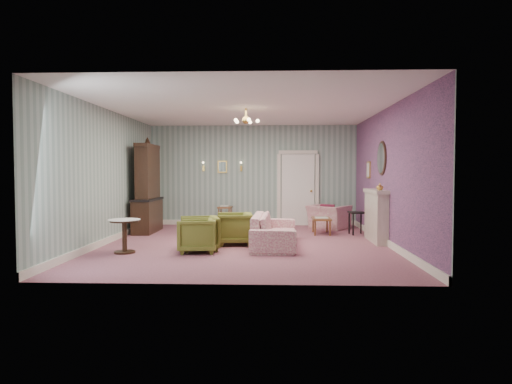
{
  "coord_description": "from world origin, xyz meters",
  "views": [
    {
      "loc": [
        0.58,
        -9.58,
        1.54
      ],
      "look_at": [
        0.2,
        0.4,
        1.1
      ],
      "focal_mm": 31.51,
      "sensor_mm": 36.0,
      "label": 1
    }
  ],
  "objects_px": {
    "olive_chair_b": "(199,231)",
    "fireplace": "(376,216)",
    "coffee_table": "(321,226)",
    "olive_chair_c": "(234,227)",
    "dresser": "(147,186)",
    "sofa_chintz": "(275,225)",
    "side_table_black": "(357,223)",
    "wingback_chair": "(329,213)",
    "pedestal_table": "(125,236)",
    "olive_chair_a": "(197,233)"
  },
  "relations": [
    {
      "from": "olive_chair_c",
      "to": "fireplace",
      "type": "height_order",
      "value": "fireplace"
    },
    {
      "from": "wingback_chair",
      "to": "dresser",
      "type": "xyz_separation_m",
      "value": [
        -4.75,
        -0.88,
        0.76
      ]
    },
    {
      "from": "olive_chair_a",
      "to": "olive_chair_b",
      "type": "distance_m",
      "value": 0.24
    },
    {
      "from": "dresser",
      "to": "wingback_chair",
      "type": "bearing_deg",
      "value": 10.28
    },
    {
      "from": "olive_chair_b",
      "to": "side_table_black",
      "type": "distance_m",
      "value": 4.21
    },
    {
      "from": "olive_chair_c",
      "to": "olive_chair_a",
      "type": "bearing_deg",
      "value": -39.46
    },
    {
      "from": "side_table_black",
      "to": "pedestal_table",
      "type": "height_order",
      "value": "pedestal_table"
    },
    {
      "from": "side_table_black",
      "to": "coffee_table",
      "type": "bearing_deg",
      "value": 172.49
    },
    {
      "from": "side_table_black",
      "to": "pedestal_table",
      "type": "bearing_deg",
      "value": -151.3
    },
    {
      "from": "olive_chair_a",
      "to": "sofa_chintz",
      "type": "bearing_deg",
      "value": 114.52
    },
    {
      "from": "fireplace",
      "to": "coffee_table",
      "type": "height_order",
      "value": "fireplace"
    },
    {
      "from": "olive_chair_b",
      "to": "wingback_chair",
      "type": "relative_size",
      "value": 0.75
    },
    {
      "from": "sofa_chintz",
      "to": "olive_chair_c",
      "type": "bearing_deg",
      "value": 82.67
    },
    {
      "from": "olive_chair_c",
      "to": "dresser",
      "type": "height_order",
      "value": "dresser"
    },
    {
      "from": "olive_chair_b",
      "to": "sofa_chintz",
      "type": "height_order",
      "value": "sofa_chintz"
    },
    {
      "from": "wingback_chair",
      "to": "side_table_black",
      "type": "bearing_deg",
      "value": 154.4
    },
    {
      "from": "dresser",
      "to": "fireplace",
      "type": "relative_size",
      "value": 1.71
    },
    {
      "from": "olive_chair_c",
      "to": "fireplace",
      "type": "relative_size",
      "value": 0.54
    },
    {
      "from": "olive_chair_c",
      "to": "wingback_chair",
      "type": "relative_size",
      "value": 0.76
    },
    {
      "from": "pedestal_table",
      "to": "olive_chair_b",
      "type": "bearing_deg",
      "value": 15.09
    },
    {
      "from": "dresser",
      "to": "coffee_table",
      "type": "relative_size",
      "value": 2.97
    },
    {
      "from": "olive_chair_a",
      "to": "coffee_table",
      "type": "relative_size",
      "value": 0.9
    },
    {
      "from": "olive_chair_b",
      "to": "dresser",
      "type": "xyz_separation_m",
      "value": [
        -1.78,
        2.62,
        0.82
      ]
    },
    {
      "from": "sofa_chintz",
      "to": "side_table_black",
      "type": "bearing_deg",
      "value": -47.66
    },
    {
      "from": "olive_chair_b",
      "to": "dresser",
      "type": "bearing_deg",
      "value": -159.28
    },
    {
      "from": "wingback_chair",
      "to": "olive_chair_c",
      "type": "bearing_deg",
      "value": 89.44
    },
    {
      "from": "wingback_chair",
      "to": "pedestal_table",
      "type": "height_order",
      "value": "wingback_chair"
    },
    {
      "from": "dresser",
      "to": "olive_chair_a",
      "type": "bearing_deg",
      "value": -58.36
    },
    {
      "from": "olive_chair_b",
      "to": "dresser",
      "type": "height_order",
      "value": "dresser"
    },
    {
      "from": "coffee_table",
      "to": "side_table_black",
      "type": "height_order",
      "value": "side_table_black"
    },
    {
      "from": "pedestal_table",
      "to": "side_table_black",
      "type": "bearing_deg",
      "value": 28.7
    },
    {
      "from": "sofa_chintz",
      "to": "coffee_table",
      "type": "height_order",
      "value": "sofa_chintz"
    },
    {
      "from": "fireplace",
      "to": "coffee_table",
      "type": "relative_size",
      "value": 1.74
    },
    {
      "from": "olive_chair_b",
      "to": "fireplace",
      "type": "distance_m",
      "value": 3.93
    },
    {
      "from": "olive_chair_a",
      "to": "pedestal_table",
      "type": "distance_m",
      "value": 1.38
    },
    {
      "from": "olive_chair_a",
      "to": "pedestal_table",
      "type": "relative_size",
      "value": 1.12
    },
    {
      "from": "fireplace",
      "to": "coffee_table",
      "type": "distance_m",
      "value": 1.66
    },
    {
      "from": "wingback_chair",
      "to": "coffee_table",
      "type": "distance_m",
      "value": 1.14
    },
    {
      "from": "sofa_chintz",
      "to": "side_table_black",
      "type": "height_order",
      "value": "sofa_chintz"
    },
    {
      "from": "olive_chair_a",
      "to": "wingback_chair",
      "type": "height_order",
      "value": "wingback_chair"
    },
    {
      "from": "side_table_black",
      "to": "wingback_chair",
      "type": "bearing_deg",
      "value": 114.84
    },
    {
      "from": "coffee_table",
      "to": "dresser",
      "type": "bearing_deg",
      "value": 177.49
    },
    {
      "from": "coffee_table",
      "to": "pedestal_table",
      "type": "height_order",
      "value": "pedestal_table"
    },
    {
      "from": "wingback_chair",
      "to": "fireplace",
      "type": "relative_size",
      "value": 0.7
    },
    {
      "from": "wingback_chair",
      "to": "dresser",
      "type": "relative_size",
      "value": 0.41
    },
    {
      "from": "coffee_table",
      "to": "side_table_black",
      "type": "relative_size",
      "value": 1.41
    },
    {
      "from": "side_table_black",
      "to": "olive_chair_b",
      "type": "bearing_deg",
      "value": -146.73
    },
    {
      "from": "olive_chair_b",
      "to": "fireplace",
      "type": "xyz_separation_m",
      "value": [
        3.73,
        1.21,
        0.21
      ]
    },
    {
      "from": "fireplace",
      "to": "wingback_chair",
      "type": "bearing_deg",
      "value": 108.41
    },
    {
      "from": "fireplace",
      "to": "pedestal_table",
      "type": "distance_m",
      "value": 5.35
    }
  ]
}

